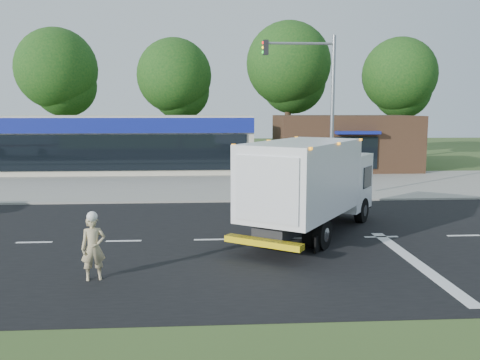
# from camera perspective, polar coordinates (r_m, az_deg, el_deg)

# --- Properties ---
(ground) EXTENTS (120.00, 120.00, 0.00)m
(ground) POSITION_cam_1_polar(r_m,az_deg,el_deg) (17.97, 6.44, -6.56)
(ground) COLOR #385123
(ground) RESTS_ON ground
(road_asphalt) EXTENTS (60.00, 14.00, 0.02)m
(road_asphalt) POSITION_cam_1_polar(r_m,az_deg,el_deg) (17.97, 6.44, -6.54)
(road_asphalt) COLOR black
(road_asphalt) RESTS_ON ground
(sidewalk) EXTENTS (60.00, 2.40, 0.12)m
(sidewalk) POSITION_cam_1_polar(r_m,az_deg,el_deg) (25.89, 3.31, -1.88)
(sidewalk) COLOR gray
(sidewalk) RESTS_ON ground
(parking_apron) EXTENTS (60.00, 9.00, 0.02)m
(parking_apron) POSITION_cam_1_polar(r_m,az_deg,el_deg) (31.60, 2.06, -0.16)
(parking_apron) COLOR gray
(parking_apron) RESTS_ON ground
(lane_markings) EXTENTS (55.20, 7.00, 0.01)m
(lane_markings) POSITION_cam_1_polar(r_m,az_deg,el_deg) (16.99, 11.76, -7.48)
(lane_markings) COLOR silver
(lane_markings) RESTS_ON road_asphalt
(ems_box_truck) EXTENTS (6.25, 7.75, 3.43)m
(ems_box_truck) POSITION_cam_1_polar(r_m,az_deg,el_deg) (18.15, 7.99, -0.08)
(ems_box_truck) COLOR black
(ems_box_truck) RESTS_ON ground
(emergency_worker) EXTENTS (0.73, 0.58, 1.85)m
(emergency_worker) POSITION_cam_1_polar(r_m,az_deg,el_deg) (14.01, -16.15, -7.19)
(emergency_worker) COLOR tan
(emergency_worker) RESTS_ON ground
(retail_strip_mall) EXTENTS (18.00, 6.20, 4.00)m
(retail_strip_mall) POSITION_cam_1_polar(r_m,az_deg,el_deg) (37.61, -12.65, 4.03)
(retail_strip_mall) COLOR beige
(retail_strip_mall) RESTS_ON ground
(brown_storefront) EXTENTS (10.00, 6.70, 4.00)m
(brown_storefront) POSITION_cam_1_polar(r_m,az_deg,el_deg) (38.53, 11.63, 4.13)
(brown_storefront) COLOR #382316
(brown_storefront) RESTS_ON ground
(traffic_signal_pole) EXTENTS (3.51, 0.25, 8.00)m
(traffic_signal_pole) POSITION_cam_1_polar(r_m,az_deg,el_deg) (25.31, 8.92, 8.87)
(traffic_signal_pole) COLOR gray
(traffic_signal_pole) RESTS_ON ground
(background_trees) EXTENTS (36.77, 7.39, 12.10)m
(background_trees) POSITION_cam_1_polar(r_m,az_deg,el_deg) (45.43, -0.76, 11.66)
(background_trees) COLOR #332114
(background_trees) RESTS_ON ground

